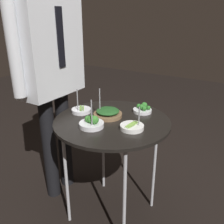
% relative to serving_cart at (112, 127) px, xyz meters
% --- Properties ---
extents(ground_plane, '(8.00, 8.00, 0.00)m').
position_rel_serving_cart_xyz_m(ground_plane, '(0.00, 0.00, -0.66)').
color(ground_plane, black).
extents(serving_cart, '(0.69, 0.69, 0.70)m').
position_rel_serving_cart_xyz_m(serving_cart, '(0.00, 0.00, 0.00)').
color(serving_cart, black).
rests_on(serving_cart, ground_plane).
extents(bowl_spinach_near_rim, '(0.17, 0.17, 0.18)m').
position_rel_serving_cart_xyz_m(bowl_spinach_near_rim, '(0.03, 0.05, 0.07)').
color(bowl_spinach_near_rim, brown).
rests_on(bowl_spinach_near_rim, serving_cart).
extents(bowl_broccoli_mid_left, '(0.12, 0.12, 0.06)m').
position_rel_serving_cart_xyz_m(bowl_broccoli_mid_left, '(0.21, -0.10, 0.07)').
color(bowl_broccoli_mid_left, silver).
rests_on(bowl_broccoli_mid_left, serving_cart).
extents(bowl_asparagus_front_left, '(0.13, 0.13, 0.13)m').
position_rel_serving_cart_xyz_m(bowl_asparagus_front_left, '(-0.05, -0.16, 0.06)').
color(bowl_asparagus_front_left, white).
rests_on(bowl_asparagus_front_left, serving_cart).
extents(bowl_broccoli_mid_right, '(0.14, 0.14, 0.17)m').
position_rel_serving_cart_xyz_m(bowl_broccoli_mid_right, '(-0.14, 0.04, 0.08)').
color(bowl_broccoli_mid_right, silver).
rests_on(bowl_broccoli_mid_right, serving_cart).
extents(bowl_asparagus_front_right, '(0.12, 0.12, 0.16)m').
position_rel_serving_cart_xyz_m(bowl_asparagus_front_right, '(0.00, 0.23, 0.06)').
color(bowl_asparagus_front_right, silver).
rests_on(bowl_asparagus_front_right, serving_cart).
extents(waiter_figure, '(0.59, 0.22, 1.59)m').
position_rel_serving_cart_xyz_m(waiter_figure, '(0.01, 0.48, 0.35)').
color(waiter_figure, black).
rests_on(waiter_figure, ground_plane).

